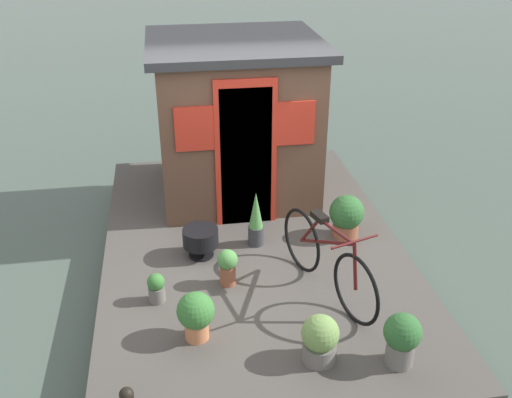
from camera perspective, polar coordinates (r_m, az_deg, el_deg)
The scene contains 12 objects.
ground_plane at distance 6.89m, azimuth -0.26°, elevation -7.07°, with size 60.00×60.00×0.00m, color #47564C.
houseboat_deck at distance 6.79m, azimuth -0.27°, elevation -5.81°, with size 5.12×3.36×0.36m.
houseboat_cabin at distance 7.54m, azimuth -2.00°, elevation 7.94°, with size 2.00×2.14×2.02m.
bicycle at distance 5.78m, azimuth 6.98°, elevation -5.96°, with size 1.59×0.64×0.83m.
potted_plant_lavender at distance 5.09m, azimuth 6.30°, elevation -13.49°, with size 0.33×0.33×0.45m.
potted_plant_succulent at distance 6.55m, azimuth -0.01°, elevation -2.08°, with size 0.18×0.18×0.66m.
potted_plant_mint at distance 5.14m, azimuth 14.13°, elevation -13.08°, with size 0.32×0.32×0.50m.
potted_plant_thyme at distance 5.28m, azimuth -5.93°, elevation -11.17°, with size 0.34×0.34×0.48m.
potted_plant_rosemary at distance 5.83m, azimuth -9.75°, elevation -8.56°, with size 0.17×0.17×0.31m.
potted_plant_basil at distance 6.81m, azimuth 8.87°, elevation -1.62°, with size 0.40×0.40×0.52m.
potted_plant_geranium at distance 5.95m, azimuth -2.81°, elevation -6.54°, with size 0.21×0.21×0.40m.
charcoal_grill at distance 6.41m, azimuth -5.47°, elevation -3.84°, with size 0.39×0.39×0.34m.
Camera 1 is at (-5.59, 0.86, 3.93)m, focal length 40.74 mm.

